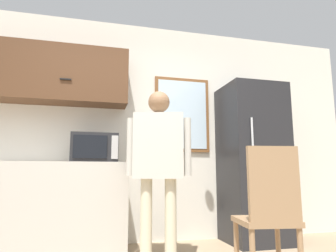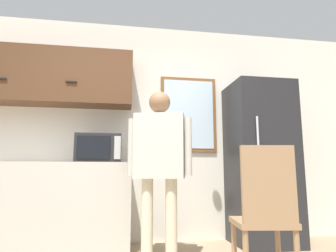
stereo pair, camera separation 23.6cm
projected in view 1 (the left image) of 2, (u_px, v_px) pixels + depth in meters
The scene contains 8 objects.
back_wall at pixel (134, 129), 3.71m from camera, with size 6.00×0.06×2.70m.
counter at pixel (20, 208), 2.97m from camera, with size 2.08×0.60×0.92m.
upper_cabinets at pixel (33, 73), 3.33m from camera, with size 2.08×0.35×0.65m.
microwave at pixel (94, 148), 3.17m from camera, with size 0.47×0.42×0.30m.
person at pixel (159, 155), 2.87m from camera, with size 0.60×0.34×1.61m.
refrigerator at pixel (253, 162), 3.63m from camera, with size 0.70×0.68×1.88m.
chair at pixel (269, 210), 2.18m from camera, with size 0.46×0.46×1.00m.
window at pixel (182, 114), 3.85m from camera, with size 0.72×0.05×0.96m.
Camera 1 is at (-0.48, -1.61, 0.80)m, focal length 32.00 mm.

